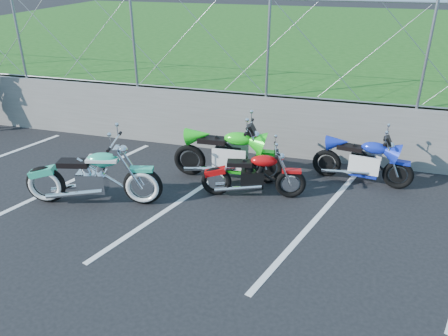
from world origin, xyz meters
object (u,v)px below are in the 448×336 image
(naked_orange, at_px, (255,176))
(sportbike_blue, at_px, (364,162))
(sportbike_green, at_px, (229,156))
(cruiser_turquoise, at_px, (95,179))

(naked_orange, relative_size, sportbike_blue, 0.99)
(naked_orange, height_order, sportbike_green, sportbike_green)
(naked_orange, bearing_deg, sportbike_green, 127.52)
(naked_orange, bearing_deg, sportbike_blue, 19.14)
(cruiser_turquoise, bearing_deg, sportbike_blue, 11.43)
(cruiser_turquoise, height_order, sportbike_blue, cruiser_turquoise)
(sportbike_blue, bearing_deg, cruiser_turquoise, -147.26)
(cruiser_turquoise, xyz_separation_m, sportbike_green, (2.01, 1.56, 0.01))
(cruiser_turquoise, height_order, sportbike_green, cruiser_turquoise)
(sportbike_green, xyz_separation_m, sportbike_blue, (2.53, 0.56, -0.07))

